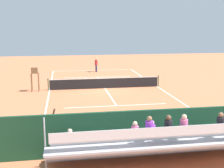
{
  "coord_description": "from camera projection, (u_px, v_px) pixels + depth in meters",
  "views": [
    {
      "loc": [
        3.71,
        26.44,
        5.8
      ],
      "look_at": [
        0.0,
        4.0,
        1.2
      ],
      "focal_mm": 47.58,
      "sensor_mm": 36.0,
      "label": 1
    }
  ],
  "objects": [
    {
      "name": "ground_plane",
      "position": [
        105.0,
        88.0,
        27.31
      ],
      "size": [
        60.0,
        60.0,
        0.0
      ],
      "primitive_type": "plane",
      "color": "#CC7047"
    },
    {
      "name": "court_line_markings",
      "position": [
        105.0,
        88.0,
        27.34
      ],
      "size": [
        10.1,
        22.2,
        0.01
      ],
      "color": "white",
      "rests_on": "ground"
    },
    {
      "name": "tennis_net",
      "position": [
        105.0,
        83.0,
        27.21
      ],
      "size": [
        10.3,
        0.1,
        1.07
      ],
      "color": "black",
      "rests_on": "ground"
    },
    {
      "name": "backdrop_wall",
      "position": [
        148.0,
        131.0,
        13.57
      ],
      "size": [
        18.0,
        0.16,
        2.0
      ],
      "primitive_type": "cube",
      "color": "#194228",
      "rests_on": "ground"
    },
    {
      "name": "bleacher_stand",
      "position": [
        156.0,
        144.0,
        12.22
      ],
      "size": [
        9.06,
        2.4,
        2.48
      ],
      "color": "#B2B2B7",
      "rests_on": "ground"
    },
    {
      "name": "umpire_chair",
      "position": [
        35.0,
        77.0,
        25.82
      ],
      "size": [
        0.67,
        0.67,
        2.14
      ],
      "color": "brown",
      "rests_on": "ground"
    },
    {
      "name": "courtside_bench",
      "position": [
        193.0,
        131.0,
        14.78
      ],
      "size": [
        1.8,
        0.4,
        0.93
      ],
      "color": "#9E754C",
      "rests_on": "ground"
    },
    {
      "name": "equipment_bag",
      "position": [
        160.0,
        142.0,
        14.44
      ],
      "size": [
        0.9,
        0.36,
        0.36
      ],
      "primitive_type": "cube",
      "color": "#B22D2D",
      "rests_on": "ground"
    },
    {
      "name": "tennis_player",
      "position": [
        96.0,
        64.0,
        36.57
      ],
      "size": [
        0.44,
        0.56,
        1.93
      ],
      "color": "navy",
      "rests_on": "ground"
    },
    {
      "name": "tennis_racket",
      "position": [
        91.0,
        72.0,
        36.33
      ],
      "size": [
        0.5,
        0.53,
        0.03
      ],
      "color": "black",
      "rests_on": "ground"
    },
    {
      "name": "tennis_ball_near",
      "position": [
        90.0,
        74.0,
        35.23
      ],
      "size": [
        0.07,
        0.07,
        0.07
      ],
      "primitive_type": "sphere",
      "color": "#CCDB33",
      "rests_on": "ground"
    },
    {
      "name": "line_judge",
      "position": [
        54.0,
        129.0,
        13.81
      ],
      "size": [
        0.42,
        0.55,
        1.93
      ],
      "color": "#232328",
      "rests_on": "ground"
    }
  ]
}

